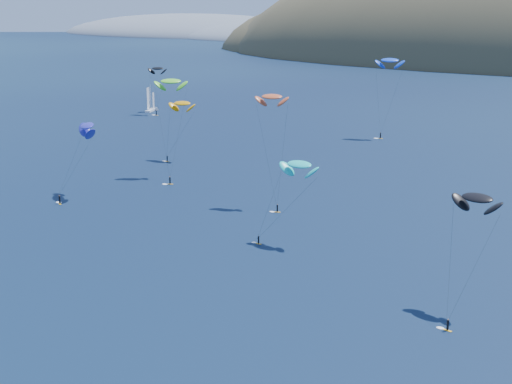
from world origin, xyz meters
name	(u,v)px	position (x,y,z in m)	size (l,w,h in m)	color
headland	(210,37)	(-445.26, 750.08, -3.36)	(460.00, 250.00, 60.00)	slate
sailboat	(150,109)	(-104.57, 196.58, 0.94)	(9.48, 8.62, 11.31)	white
kitesurfer_1	(182,103)	(-39.08, 129.33, 16.29)	(8.32, 7.45, 18.55)	#FFAD1C
kitesurfer_3	(171,82)	(-30.36, 112.84, 24.57)	(10.59, 13.17, 26.91)	#FFAD1C
kitesurfer_4	(390,60)	(-0.39, 192.10, 25.50)	(9.85, 7.87, 28.09)	#FFAD1C
kitesurfer_5	(299,164)	(22.73, 81.11, 15.24)	(10.71, 7.24, 17.47)	#FFAD1C
kitesurfer_7	(477,198)	(58.57, 67.42, 17.12)	(7.87, 12.34, 19.20)	#FFAD1C
kitesurfer_9	(272,97)	(5.51, 101.60, 24.30)	(8.98, 8.39, 26.36)	#FFAD1C
kitesurfer_10	(87,126)	(-35.39, 86.80, 16.52)	(10.06, 14.70, 19.14)	#FFAD1C
kitesurfer_12	(157,69)	(-97.31, 193.03, 18.19)	(8.24, 6.38, 20.39)	#FFAD1C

